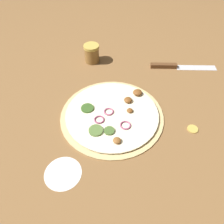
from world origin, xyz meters
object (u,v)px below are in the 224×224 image
(spice_jar, at_px, (92,53))
(loose_cap, at_px, (193,129))
(knife, at_px, (172,66))
(pizza, at_px, (112,114))

(spice_jar, xyz_separation_m, loose_cap, (0.48, -0.20, -0.04))
(knife, relative_size, spice_jar, 3.43)
(knife, bearing_deg, loose_cap, -87.93)
(pizza, distance_m, spice_jar, 0.34)
(spice_jar, relative_size, loose_cap, 2.23)
(pizza, xyz_separation_m, spice_jar, (-0.22, 0.26, 0.03))
(knife, height_order, spice_jar, spice_jar)
(spice_jar, bearing_deg, pizza, -49.73)
(pizza, relative_size, spice_jar, 4.53)
(pizza, xyz_separation_m, knife, (0.12, 0.36, 0.00))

